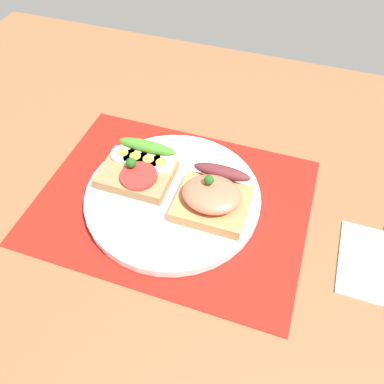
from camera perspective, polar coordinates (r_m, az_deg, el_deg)
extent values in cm
cube|color=brown|center=(60.32, -2.70, -2.28)|extent=(120.00, 90.00, 3.20)
cube|color=#9D1A12|center=(58.96, -2.76, -1.24)|extent=(39.81, 30.35, 0.30)
cylinder|color=white|center=(58.28, -2.79, -0.69)|extent=(25.95, 25.95, 1.45)
cube|color=#A17249|center=(59.65, -8.06, 2.57)|extent=(10.71, 8.04, 1.71)
cylinder|color=red|center=(57.75, -7.80, 2.29)|extent=(5.47, 5.47, 0.60)
ellipsoid|color=#3F8025|center=(61.17, -6.55, 6.58)|extent=(9.43, 2.20, 1.80)
sphere|color=#1E5919|center=(58.26, -8.85, 4.22)|extent=(1.60, 1.60, 1.60)
cylinder|color=white|center=(61.47, -10.02, 5.47)|extent=(3.74, 3.74, 0.50)
cylinder|color=yellow|center=(61.25, -10.07, 5.69)|extent=(1.68, 1.68, 0.16)
cylinder|color=white|center=(60.60, -8.24, 4.99)|extent=(3.74, 3.74, 0.50)
cylinder|color=yellow|center=(60.38, -8.27, 5.21)|extent=(1.68, 1.68, 0.16)
cylinder|color=white|center=(59.91, -6.34, 4.60)|extent=(3.74, 3.74, 0.50)
cylinder|color=yellow|center=(59.68, -6.37, 4.82)|extent=(1.68, 1.68, 0.16)
cylinder|color=white|center=(59.20, -4.46, 4.10)|extent=(3.74, 3.74, 0.50)
cylinder|color=yellow|center=(58.96, -4.48, 4.32)|extent=(1.68, 1.68, 0.16)
cube|color=#B47E4A|center=(55.31, 2.92, -1.74)|extent=(10.06, 8.66, 1.84)
ellipsoid|color=#ED664A|center=(53.68, 2.87, -0.31)|extent=(8.25, 6.93, 2.40)
ellipsoid|color=#5A2428|center=(56.97, 4.37, 2.93)|extent=(8.55, 2.20, 1.80)
sphere|color=#1E5919|center=(52.76, 2.45, 1.68)|extent=(1.40, 1.40, 1.40)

